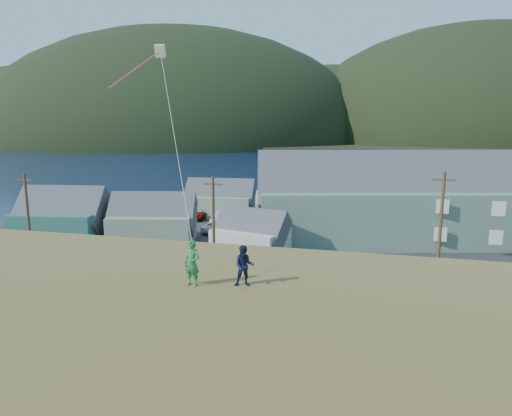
{
  "coord_description": "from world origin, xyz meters",
  "views": [
    {
      "loc": [
        8.84,
        -32.72,
        12.89
      ],
      "look_at": [
        3.52,
        -11.4,
        8.8
      ],
      "focal_mm": 32.0,
      "sensor_mm": 36.0,
      "label": 1
    }
  ],
  "objects_px": {
    "lodge": "(416,200)",
    "shed_palegreen_far": "(220,199)",
    "wharf": "(275,200)",
    "kite_flyer_green": "(192,263)",
    "shed_white": "(251,235)",
    "kite_flyer_navy": "(244,266)",
    "shed_palegreen_near": "(153,220)",
    "shed_teal": "(62,217)"
  },
  "relations": [
    {
      "from": "lodge",
      "to": "shed_palegreen_far",
      "type": "xyz_separation_m",
      "value": [
        -25.12,
        7.96,
        -2.17
      ]
    },
    {
      "from": "shed_white",
      "to": "kite_flyer_navy",
      "type": "distance_m",
      "value": 28.32
    },
    {
      "from": "kite_flyer_navy",
      "to": "shed_teal",
      "type": "bearing_deg",
      "value": 122.04
    },
    {
      "from": "shed_teal",
      "to": "shed_palegreen_far",
      "type": "distance_m",
      "value": 21.26
    },
    {
      "from": "shed_white",
      "to": "kite_flyer_navy",
      "type": "xyz_separation_m",
      "value": [
        6.82,
        -26.88,
        5.74
      ]
    },
    {
      "from": "shed_teal",
      "to": "shed_white",
      "type": "bearing_deg",
      "value": -10.87
    },
    {
      "from": "shed_palegreen_near",
      "to": "shed_palegreen_far",
      "type": "relative_size",
      "value": 1.02
    },
    {
      "from": "shed_teal",
      "to": "shed_white",
      "type": "relative_size",
      "value": 1.27
    },
    {
      "from": "lodge",
      "to": "kite_flyer_green",
      "type": "bearing_deg",
      "value": -120.83
    },
    {
      "from": "shed_white",
      "to": "kite_flyer_green",
      "type": "distance_m",
      "value": 28.35
    },
    {
      "from": "wharf",
      "to": "kite_flyer_green",
      "type": "xyz_separation_m",
      "value": [
        8.91,
        -58.25,
        7.58
      ]
    },
    {
      "from": "wharf",
      "to": "kite_flyer_navy",
      "type": "height_order",
      "value": "kite_flyer_navy"
    },
    {
      "from": "shed_white",
      "to": "shed_teal",
      "type": "bearing_deg",
      "value": -166.91
    },
    {
      "from": "shed_teal",
      "to": "kite_flyer_green",
      "type": "xyz_separation_m",
      "value": [
        26.63,
        -27.93,
        5.27
      ]
    },
    {
      "from": "lodge",
      "to": "shed_white",
      "type": "xyz_separation_m",
      "value": [
        -16.03,
        -9.87,
        -2.45
      ]
    },
    {
      "from": "lodge",
      "to": "shed_white",
      "type": "relative_size",
      "value": 4.39
    },
    {
      "from": "lodge",
      "to": "shed_palegreen_near",
      "type": "xyz_separation_m",
      "value": [
        -27.66,
        -7.41,
        -2.12
      ]
    },
    {
      "from": "shed_white",
      "to": "lodge",
      "type": "bearing_deg",
      "value": 46.43
    },
    {
      "from": "wharf",
      "to": "shed_teal",
      "type": "bearing_deg",
      "value": -120.31
    },
    {
      "from": "wharf",
      "to": "shed_palegreen_far",
      "type": "height_order",
      "value": "shed_palegreen_far"
    },
    {
      "from": "wharf",
      "to": "lodge",
      "type": "xyz_separation_m",
      "value": [
        19.91,
        -21.1,
        4.2
      ]
    },
    {
      "from": "wharf",
      "to": "kite_flyer_green",
      "type": "bearing_deg",
      "value": -81.31
    },
    {
      "from": "shed_teal",
      "to": "kite_flyer_navy",
      "type": "xyz_separation_m",
      "value": [
        28.43,
        -27.53,
        5.18
      ]
    },
    {
      "from": "wharf",
      "to": "shed_palegreen_near",
      "type": "distance_m",
      "value": 29.62
    },
    {
      "from": "shed_palegreen_near",
      "to": "shed_white",
      "type": "relative_size",
      "value": 1.26
    },
    {
      "from": "shed_white",
      "to": "kite_flyer_navy",
      "type": "bearing_deg",
      "value": -60.97
    },
    {
      "from": "shed_teal",
      "to": "wharf",
      "type": "bearing_deg",
      "value": 50.53
    },
    {
      "from": "lodge",
      "to": "kite_flyer_green",
      "type": "xyz_separation_m",
      "value": [
        -11.0,
        -37.15,
        3.38
      ]
    },
    {
      "from": "wharf",
      "to": "shed_palegreen_near",
      "type": "xyz_separation_m",
      "value": [
        -7.75,
        -28.51,
        2.07
      ]
    },
    {
      "from": "wharf",
      "to": "shed_white",
      "type": "bearing_deg",
      "value": -82.85
    },
    {
      "from": "lodge",
      "to": "shed_palegreen_near",
      "type": "bearing_deg",
      "value": -179.33
    },
    {
      "from": "shed_teal",
      "to": "shed_white",
      "type": "distance_m",
      "value": 21.63
    },
    {
      "from": "wharf",
      "to": "shed_palegreen_near",
      "type": "height_order",
      "value": "shed_palegreen_near"
    },
    {
      "from": "wharf",
      "to": "kite_flyer_green",
      "type": "relative_size",
      "value": 15.72
    },
    {
      "from": "shed_white",
      "to": "kite_flyer_green",
      "type": "bearing_deg",
      "value": -64.78
    },
    {
      "from": "kite_flyer_green",
      "to": "kite_flyer_navy",
      "type": "height_order",
      "value": "kite_flyer_green"
    },
    {
      "from": "shed_palegreen_near",
      "to": "kite_flyer_navy",
      "type": "bearing_deg",
      "value": -70.64
    },
    {
      "from": "shed_teal",
      "to": "shed_palegreen_far",
      "type": "relative_size",
      "value": 1.03
    },
    {
      "from": "shed_teal",
      "to": "kite_flyer_navy",
      "type": "distance_m",
      "value": 39.91
    },
    {
      "from": "kite_flyer_green",
      "to": "shed_palegreen_far",
      "type": "bearing_deg",
      "value": 118.06
    },
    {
      "from": "wharf",
      "to": "shed_teal",
      "type": "height_order",
      "value": "shed_teal"
    },
    {
      "from": "shed_teal",
      "to": "shed_palegreen_near",
      "type": "height_order",
      "value": "shed_teal"
    }
  ]
}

